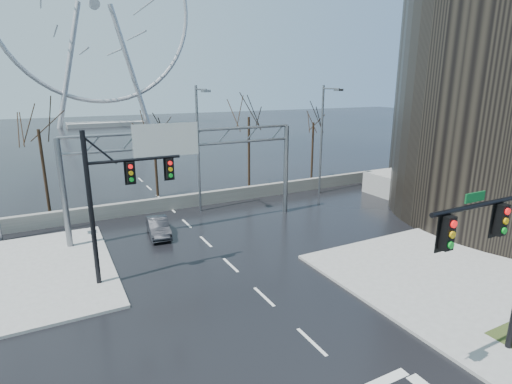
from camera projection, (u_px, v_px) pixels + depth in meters
ground at (312, 342)px, 16.13m from camera, size 260.00×260.00×0.00m
sidewalk_right_ext at (438, 269)px, 22.30m from camera, size 12.00×10.00×0.15m
sidewalk_far at (13, 277)px, 21.43m from camera, size 10.00×12.00×0.15m
barrier_wall at (171, 203)px, 33.08m from camera, size 52.00×0.50×1.10m
signal_mast_near at (508, 241)px, 13.71m from camera, size 5.52×0.41×8.00m
signal_mast_far at (114, 193)px, 19.89m from camera, size 4.72×0.41×8.00m
sign_gantry at (183, 158)px, 27.39m from camera, size 16.36×0.40×7.60m
streetlight_mid at (199, 140)px, 31.01m from camera, size 0.50×2.55×10.00m
streetlight_right at (324, 132)px, 36.39m from camera, size 0.50×2.55×10.00m
tree_left at (40, 139)px, 30.62m from camera, size 3.75×3.75×7.50m
tree_center at (154, 141)px, 35.72m from camera, size 3.25×3.25×6.50m
tree_right at (249, 125)px, 38.63m from camera, size 3.90×3.90×7.80m
tree_far_right at (313, 129)px, 42.85m from camera, size 3.40×3.40×6.80m
ferris_wheel at (95, 13)px, 92.75m from camera, size 45.00×6.00×50.91m
car at (158, 227)px, 27.34m from camera, size 1.70×3.86×1.23m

